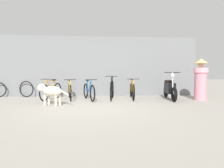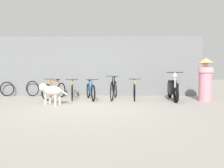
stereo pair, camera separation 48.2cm
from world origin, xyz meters
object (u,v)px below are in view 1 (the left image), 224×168
Objects in this scene: bicycle_0 at (51,91)px; bicycle_4 at (132,90)px; motorcycle at (170,89)px; bicycle_2 at (89,91)px; spare_tire_right at (26,89)px; person_in_robes at (201,78)px; bicycle_1 at (70,91)px; stray_dog at (50,91)px; bicycle_3 at (112,90)px.

bicycle_4 is (3.21, -0.06, 0.00)m from bicycle_0.
bicycle_2 is at bearing -83.41° from motorcycle.
bicycle_4 reaches higher than bicycle_0.
bicycle_0 is 4.66m from motorcycle.
bicycle_0 reaches higher than spare_tire_right.
spare_tire_right is (-7.05, 1.40, -0.49)m from person_in_robes.
motorcycle is 6.05m from spare_tire_right.
stray_dog is at bearing -28.85° from bicycle_1.
bicycle_4 reaches higher than bicycle_1.
person_in_robes reaches higher than stray_dog.
bicycle_4 reaches higher than bicycle_2.
person_in_robes reaches higher than bicycle_2.
bicycle_0 is at bearing -116.96° from bicycle_2.
bicycle_1 reaches higher than spare_tire_right.
bicycle_4 is at bearing 104.63° from bicycle_0.
bicycle_2 is at bearing -20.79° from spare_tire_right.
bicycle_1 is at bearing -122.56° from bicycle_2.
bicycle_0 is at bearing -84.66° from bicycle_3.
bicycle_2 is at bearing -78.66° from bicycle_4.
bicycle_3 is 0.83m from bicycle_4.
motorcycle is 1.16× the size of person_in_robes.
spare_tire_right reaches higher than stray_dog.
stray_dog is 1.67× the size of spare_tire_right.
motorcycle is 2.63× the size of spare_tire_right.
spare_tire_right is at bearing -106.94° from bicycle_0.
bicycle_4 is (0.83, 0.05, -0.05)m from bicycle_3.
motorcycle reaches higher than bicycle_4.
bicycle_0 is 1.32× the size of stray_dog.
bicycle_0 is 0.92× the size of bicycle_3.
bicycle_4 is at bearing -126.36° from stray_dog.
bicycle_4 is 3.17m from stray_dog.
stray_dog is 2.72m from spare_tire_right.
bicycle_3 is (1.67, -0.07, 0.05)m from bicycle_1.
person_in_robes is (4.29, -0.35, 0.51)m from bicycle_2.
motorcycle is at bearing -137.37° from stray_dog.
bicycle_0 is at bearing -85.15° from bicycle_4.
bicycle_2 reaches higher than stray_dog.
bicycle_4 is at bearing 77.10° from bicycle_1.
bicycle_0 is 2.20× the size of spare_tire_right.
motorcycle is at bearing 69.52° from bicycle_2.
bicycle_2 reaches higher than bicycle_1.
bicycle_3 reaches higher than bicycle_1.
person_in_robes is (1.12, -0.23, 0.42)m from motorcycle.
bicycle_4 is 2.65m from person_in_robes.
person_in_robes is at bearing 84.46° from bicycle_4.
bicycle_0 is at bearing -104.79° from bicycle_1.
bicycle_3 is at bearing 79.15° from bicycle_2.
person_in_robes is (3.38, -0.47, 0.45)m from bicycle_3.
stray_dog is at bearing -63.83° from bicycle_2.
bicycle_0 is 0.92× the size of bicycle_1.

